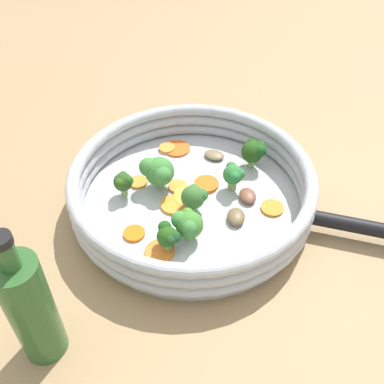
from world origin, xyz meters
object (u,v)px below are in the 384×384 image
Objects in this scene: carrot_slice_6 at (178,186)px; carrot_slice_7 at (160,252)px; oil_bottle at (31,308)px; carrot_slice_9 at (206,184)px; carrot_slice_4 at (138,182)px; carrot_slice_5 at (167,148)px; broccoli_floret_3 at (234,175)px; carrot_slice_1 at (177,149)px; carrot_slice_3 at (134,233)px; carrot_slice_2 at (174,205)px; mushroom_piece_2 at (248,196)px; broccoli_floret_2 at (254,151)px; mushroom_piece_0 at (214,155)px; broccoli_floret_6 at (123,182)px; skillet at (192,202)px; carrot_slice_8 at (186,198)px; mushroom_piece_1 at (236,217)px; broccoli_floret_4 at (169,236)px; broccoli_floret_5 at (188,224)px; broccoli_floret_0 at (158,171)px; carrot_slice_0 at (272,208)px; broccoli_floret_1 at (195,197)px.

carrot_slice_6 is 0.73× the size of carrot_slice_7.
oil_bottle is at bearing 68.33° from carrot_slice_7.
carrot_slice_6 is 0.05m from carrot_slice_9.
carrot_slice_4 is 1.06× the size of carrot_slice_5.
carrot_slice_1 is at bearing -25.28° from broccoli_floret_3.
carrot_slice_2 is at bearing -110.67° from carrot_slice_3.
mushroom_piece_2 is 0.17× the size of oil_bottle.
broccoli_floret_2 reaches higher than carrot_slice_6.
mushroom_piece_0 reaches higher than carrot_slice_1.
broccoli_floret_6 is (0.03, 0.14, 0.03)m from carrot_slice_1.
skillet is at bearing 76.62° from carrot_slice_9.
mushroom_piece_1 is at bearing 172.85° from carrot_slice_8.
broccoli_floret_5 is (-0.02, -0.03, 0.00)m from broccoli_floret_4.
carrot_slice_4 is at bearing 20.08° from carrot_slice_9.
broccoli_floret_4 is at bearing 116.12° from carrot_slice_5.
carrot_slice_4 is at bearing 4.57° from broccoli_floret_0.
oil_bottle is at bearing 78.03° from carrot_slice_8.
broccoli_floret_4 is at bearing -112.82° from oil_bottle.
carrot_slice_0 is 0.18m from broccoli_floret_0.
broccoli_floret_5 is (-0.02, 0.11, 0.03)m from carrot_slice_9.
oil_bottle is (0.09, 0.21, 0.04)m from broccoli_floret_5.
carrot_slice_8 is at bearing 33.29° from skillet.
broccoli_floret_4 is 0.11m from mushroom_piece_1.
carrot_slice_2 is at bearing 58.84° from carrot_slice_8.
carrot_slice_0 is at bearing 158.33° from carrot_slice_1.
broccoli_floret_4 is (-0.01, -0.01, 0.02)m from carrot_slice_7.
broccoli_floret_6 is at bearing 18.32° from skillet.
broccoli_floret_1 is 0.09m from mushroom_piece_2.
broccoli_floret_1 reaches higher than broccoli_floret_6.
carrot_slice_6 is (0.03, -0.02, 0.01)m from skillet.
broccoli_floret_4 is at bearing 76.47° from broccoli_floret_2.
carrot_slice_8 is at bearing -85.73° from carrot_slice_7.
carrot_slice_1 and carrot_slice_6 have the same top height.
broccoli_floret_3 reaches higher than carrot_slice_0.
carrot_slice_0 is at bearing -159.60° from carrot_slice_2.
carrot_slice_4 is 0.62× the size of broccoli_floret_2.
broccoli_floret_5 reaches higher than carrot_slice_0.
broccoli_floret_1 reaches higher than carrot_slice_6.
broccoli_floret_0 reaches higher than broccoli_floret_5.
carrot_slice_4 is 0.05m from broccoli_floret_0.
mushroom_piece_2 is at bearing 155.15° from carrot_slice_1.
carrot_slice_5 is (0.09, -0.10, 0.01)m from skillet.
skillet is at bearing 61.49° from broccoli_floret_2.
carrot_slice_8 is 1.09× the size of broccoli_floret_4.
carrot_slice_8 is 1.05× the size of broccoli_floret_6.
oil_bottle reaches higher than broccoli_floret_4.
carrot_slice_0 is at bearing -142.87° from carrot_slice_3.
broccoli_floret_5 is at bearing 118.77° from carrot_slice_1.
broccoli_floret_5 is at bearing 121.96° from carrot_slice_6.
carrot_slice_3 is at bearing 37.13° from carrot_slice_0.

